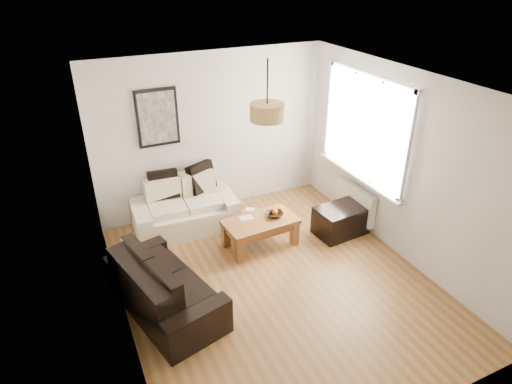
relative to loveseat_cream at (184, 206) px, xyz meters
name	(u,v)px	position (x,y,z in m)	size (l,w,h in m)	color
floor	(275,281)	(0.67, -1.78, -0.39)	(4.50, 4.50, 0.00)	brown
ceiling	(280,86)	(0.67, -1.78, 2.21)	(3.80, 4.50, 0.00)	white
wall_back	(212,134)	(0.67, 0.47, 0.91)	(3.80, 0.04, 2.60)	silver
wall_front	(410,319)	(0.67, -4.03, 0.91)	(3.80, 0.04, 2.60)	silver
wall_left	(113,232)	(-1.23, -1.78, 0.91)	(0.04, 4.50, 2.60)	silver
wall_right	(403,167)	(2.57, -1.78, 0.91)	(0.04, 4.50, 2.60)	silver
window_bay	(366,128)	(2.53, -0.98, 1.21)	(0.14, 1.90, 1.60)	white
radiator	(355,201)	(2.49, -0.98, -0.01)	(0.10, 0.90, 0.52)	white
poster	(157,118)	(-0.18, 0.44, 1.31)	(0.62, 0.04, 0.87)	black
pendant_shade	(267,112)	(0.67, -1.48, 1.84)	(0.40, 0.40, 0.20)	tan
loveseat_cream	(184,206)	(0.00, 0.00, 0.00)	(1.56, 0.85, 0.77)	beige
sofa_leather	(164,284)	(-0.76, -1.66, -0.03)	(1.66, 0.81, 0.72)	black
coffee_table	(260,233)	(0.86, -0.93, -0.17)	(1.05, 0.57, 0.43)	brown
ottoman	(341,220)	(2.12, -1.16, -0.16)	(0.78, 0.50, 0.45)	black
cushion_left	(164,185)	(-0.24, 0.19, 0.34)	(0.45, 0.14, 0.45)	black
cushion_right	(201,177)	(0.36, 0.19, 0.34)	(0.45, 0.14, 0.45)	black
fruit_bowl	(275,214)	(1.10, -0.93, 0.07)	(0.24, 0.24, 0.06)	black
orange_a	(275,212)	(1.12, -0.87, 0.08)	(0.09, 0.09, 0.09)	#E25013
orange_b	(281,209)	(1.25, -0.84, 0.08)	(0.07, 0.07, 0.07)	orange
orange_c	(275,212)	(1.12, -0.87, 0.08)	(0.09, 0.09, 0.09)	orange
papers	(246,218)	(0.70, -0.79, 0.05)	(0.19, 0.13, 0.01)	beige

